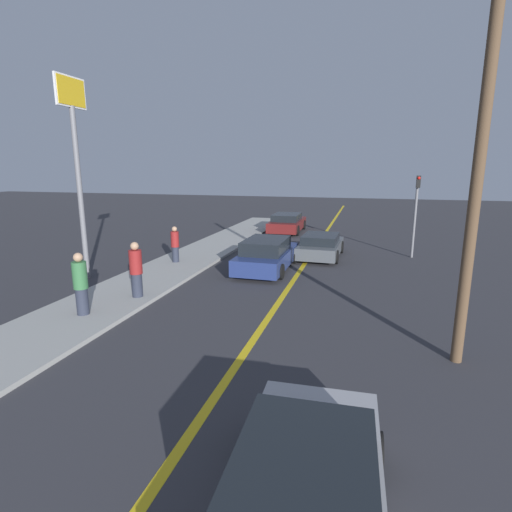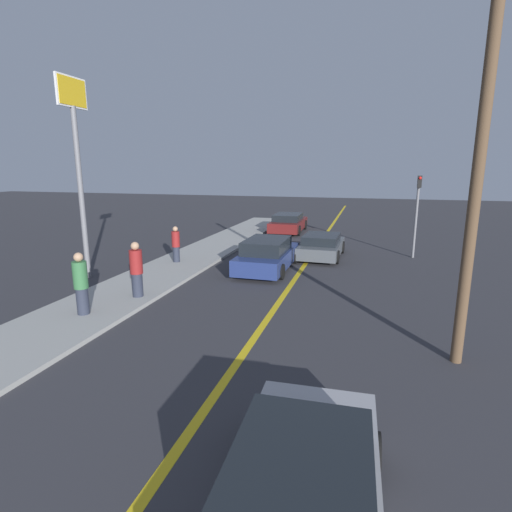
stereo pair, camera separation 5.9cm
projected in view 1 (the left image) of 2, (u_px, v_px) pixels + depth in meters
name	position (u px, v px, depth m)	size (l,w,h in m)	color
road_center_line	(300.00, 270.00, 16.84)	(0.20, 60.00, 0.01)	gold
sidewalk_left	(175.00, 266.00, 17.21)	(2.81, 33.88, 0.12)	#9E9E99
car_near_right_lane	(304.00, 499.00, 4.49)	(1.98, 4.18, 1.22)	#9E9EA3
car_ahead_center	(267.00, 255.00, 16.80)	(2.00, 4.48, 1.34)	navy
car_far_distant	(321.00, 246.00, 19.18)	(2.02, 3.93, 1.13)	#4C5156
car_parked_left_lot	(287.00, 223.00, 26.69)	(2.05, 4.44, 1.23)	maroon
pedestrian_near_curb	(81.00, 284.00, 11.27)	(0.40, 0.40, 1.80)	#282D3D
pedestrian_mid_group	(136.00, 270.00, 12.84)	(0.41, 0.41, 1.81)	#282D3D
pedestrian_far_standing	(175.00, 244.00, 17.62)	(0.35, 0.35, 1.59)	#282D3D
traffic_light	(416.00, 208.00, 18.67)	(0.18, 0.40, 3.87)	slate
roadside_sign	(75.00, 141.00, 14.63)	(0.20, 1.50, 7.43)	slate
utility_pole	(476.00, 189.00, 8.12)	(0.24, 0.24, 7.62)	brown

